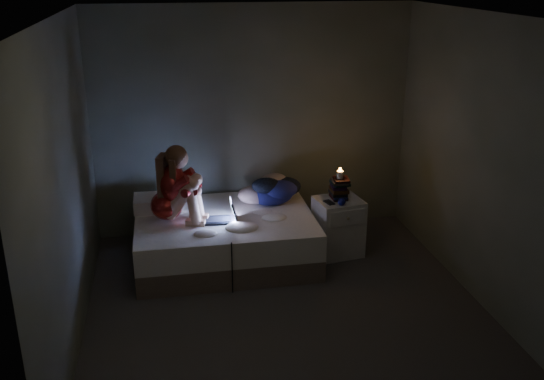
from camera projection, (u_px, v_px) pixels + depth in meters
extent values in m
cube|color=#44403F|center=(286.00, 310.00, 5.56)|extent=(3.60, 3.80, 0.02)
cube|color=silver|center=(289.00, 15.00, 4.65)|extent=(3.60, 3.80, 0.02)
cube|color=#475041|center=(253.00, 122.00, 6.86)|extent=(3.60, 0.02, 2.60)
cube|color=#475041|center=(358.00, 286.00, 3.34)|extent=(3.60, 0.02, 2.60)
cube|color=#475041|center=(65.00, 189.00, 4.80)|extent=(0.02, 3.80, 2.60)
cube|color=#475041|center=(485.00, 164.00, 5.41)|extent=(0.02, 3.80, 2.60)
cube|color=white|center=(158.00, 203.00, 6.48)|extent=(0.50, 0.35, 0.14)
cube|color=silver|center=(338.00, 227.00, 6.53)|extent=(0.53, 0.49, 0.63)
cylinder|color=beige|center=(340.00, 175.00, 6.36)|extent=(0.07, 0.07, 0.08)
cube|color=black|center=(328.00, 202.00, 6.35)|extent=(0.09, 0.15, 0.01)
sphere|color=navy|center=(339.00, 202.00, 6.26)|extent=(0.08, 0.08, 0.08)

